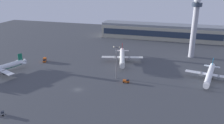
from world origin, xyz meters
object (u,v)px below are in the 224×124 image
at_px(control_tower, 195,23).
at_px(cargo_loader, 126,81).
at_px(airplane_mid_apron, 210,75).
at_px(airplane_near_gate, 122,57).
at_px(pushback_tug, 2,113).
at_px(apron_light_west, 117,60).
at_px(catering_truck, 45,60).

relative_size(control_tower, cargo_loader, 11.65).
bearing_deg(airplane_mid_apron, cargo_loader, 31.90).
height_order(airplane_mid_apron, airplane_near_gate, airplane_near_gate).
xyz_separation_m(control_tower, airplane_mid_apron, (9.94, -46.98, -24.70)).
bearing_deg(control_tower, cargo_loader, -121.72).
distance_m(control_tower, pushback_tug, 151.89).
height_order(airplane_near_gate, cargo_loader, airplane_near_gate).
distance_m(cargo_loader, apron_light_west, 14.98).
relative_size(airplane_near_gate, apron_light_west, 1.88).
distance_m(airplane_near_gate, catering_truck, 61.80).
relative_size(airplane_near_gate, pushback_tug, 11.74).
distance_m(catering_truck, pushback_tug, 77.44).
bearing_deg(airplane_mid_apron, apron_light_west, 24.62).
bearing_deg(apron_light_west, pushback_tug, -124.97).
xyz_separation_m(control_tower, airplane_near_gate, (-52.82, -28.86, -24.46)).
height_order(control_tower, airplane_near_gate, control_tower).
bearing_deg(apron_light_west, cargo_loader, -33.45).
relative_size(airplane_mid_apron, cargo_loader, 9.15).
bearing_deg(cargo_loader, catering_truck, -111.66).
relative_size(control_tower, airplane_near_gate, 1.21).
bearing_deg(airplane_mid_apron, control_tower, -66.86).
distance_m(control_tower, airplane_near_gate, 64.97).
bearing_deg(pushback_tug, catering_truck, 160.14).
bearing_deg(cargo_loader, airplane_near_gate, -167.73).
height_order(pushback_tug, cargo_loader, cargo_loader).
relative_size(control_tower, apron_light_west, 2.27).
bearing_deg(cargo_loader, pushback_tug, -47.91).
distance_m(airplane_mid_apron, cargo_loader, 54.42).
bearing_deg(catering_truck, apron_light_west, 141.86).
height_order(control_tower, pushback_tug, control_tower).
bearing_deg(airplane_mid_apron, catering_truck, 10.46).
xyz_separation_m(cargo_loader, apron_light_west, (-7.87, 5.20, 11.64)).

